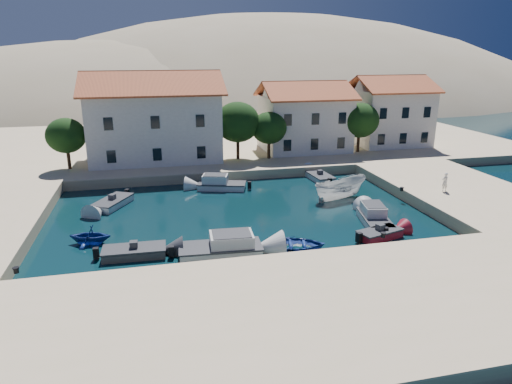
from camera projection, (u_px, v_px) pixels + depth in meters
ground at (269, 269)px, 27.95m from camera, size 400.00×400.00×0.00m
quay_south at (300, 314)px, 22.22m from camera, size 52.00×12.00×1.00m
quay_east at (459, 192)px, 41.54m from camera, size 11.00×20.00×1.00m
quay_north at (214, 143)px, 63.59m from camera, size 80.00×36.00×1.00m
hills at (235, 163)px, 154.35m from camera, size 254.00×176.00×99.00m
building_left at (154, 115)px, 50.94m from camera, size 14.70×9.45×9.70m
building_mid at (304, 115)px, 55.98m from camera, size 10.50×8.40×8.30m
building_right at (389, 110)px, 59.43m from camera, size 9.45×8.40×8.80m
trees at (251, 125)px, 51.18m from camera, size 37.30×5.30×6.45m
bollards at (294, 225)px, 31.81m from camera, size 29.36×9.56×0.30m
motorboat_grey_sw at (134, 252)px, 29.57m from camera, size 4.09×1.90×1.25m
cabin_cruiser_south at (220, 248)px, 29.81m from camera, size 5.54×2.65×1.60m
rowboat_south at (294, 249)px, 30.80m from camera, size 4.71×3.80×0.86m
motorboat_red_se at (380, 234)px, 32.48m from camera, size 3.60×2.36×1.25m
cabin_cruiser_east at (375, 218)px, 35.03m from camera, size 2.76×4.89×1.60m
boat_east at (340, 199)px, 41.19m from camera, size 5.86×3.54×2.12m
motorboat_white_ne at (320, 177)px, 47.16m from camera, size 2.13×4.06×1.25m
rowboat_west at (91, 243)px, 31.67m from camera, size 3.33×3.04×1.49m
motorboat_white_west at (113, 203)px, 39.20m from camera, size 3.59×4.55×1.25m
cabin_cruiser_north at (222, 184)px, 43.99m from camera, size 4.94×3.16×1.60m
pedestrian at (445, 182)px, 39.78m from camera, size 0.67×0.49×1.68m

